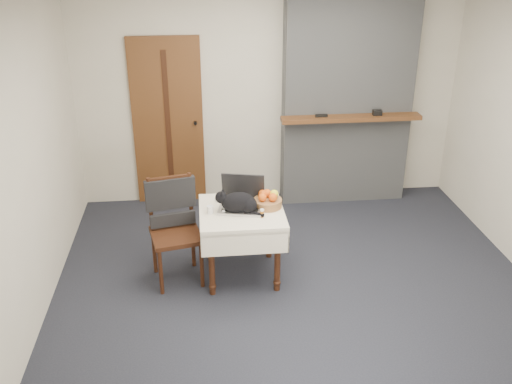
{
  "coord_description": "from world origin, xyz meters",
  "views": [
    {
      "loc": [
        -0.84,
        -4.51,
        3.08
      ],
      "look_at": [
        -0.35,
        0.15,
        0.9
      ],
      "focal_mm": 40.0,
      "sensor_mm": 36.0,
      "label": 1
    }
  ],
  "objects_px": {
    "door": "(168,123)",
    "fruit_basket": "(268,200)",
    "cat": "(239,203)",
    "cream_jar": "(210,210)",
    "side_table": "(242,221)",
    "pill_bottle": "(262,213)",
    "laptop": "(242,199)",
    "chair": "(173,215)"
  },
  "relations": [
    {
      "from": "door",
      "to": "fruit_basket",
      "type": "bearing_deg",
      "value": -60.66
    },
    {
      "from": "cat",
      "to": "fruit_basket",
      "type": "relative_size",
      "value": 1.67
    },
    {
      "from": "cat",
      "to": "cream_jar",
      "type": "height_order",
      "value": "cat"
    },
    {
      "from": "side_table",
      "to": "door",
      "type": "bearing_deg",
      "value": 112.01
    },
    {
      "from": "pill_bottle",
      "to": "fruit_basket",
      "type": "bearing_deg",
      "value": 69.78
    },
    {
      "from": "side_table",
      "to": "cat",
      "type": "xyz_separation_m",
      "value": [
        -0.03,
        -0.04,
        0.21
      ]
    },
    {
      "from": "door",
      "to": "cat",
      "type": "distance_m",
      "value": 1.95
    },
    {
      "from": "cat",
      "to": "cream_jar",
      "type": "relative_size",
      "value": 6.2
    },
    {
      "from": "fruit_basket",
      "to": "laptop",
      "type": "bearing_deg",
      "value": 175.56
    },
    {
      "from": "pill_bottle",
      "to": "chair",
      "type": "distance_m",
      "value": 0.85
    },
    {
      "from": "door",
      "to": "pill_bottle",
      "type": "xyz_separation_m",
      "value": [
        0.89,
        -1.93,
        -0.26
      ]
    },
    {
      "from": "door",
      "to": "cream_jar",
      "type": "bearing_deg",
      "value": -76.69
    },
    {
      "from": "pill_bottle",
      "to": "fruit_basket",
      "type": "height_order",
      "value": "fruit_basket"
    },
    {
      "from": "door",
      "to": "cat",
      "type": "bearing_deg",
      "value": -69.12
    },
    {
      "from": "cat",
      "to": "door",
      "type": "bearing_deg",
      "value": 120.87
    },
    {
      "from": "door",
      "to": "cream_jar",
      "type": "xyz_separation_m",
      "value": [
        0.43,
        -1.81,
        -0.26
      ]
    },
    {
      "from": "door",
      "to": "fruit_basket",
      "type": "height_order",
      "value": "door"
    },
    {
      "from": "pill_bottle",
      "to": "fruit_basket",
      "type": "xyz_separation_m",
      "value": [
        0.08,
        0.21,
        0.02
      ]
    },
    {
      "from": "door",
      "to": "pill_bottle",
      "type": "distance_m",
      "value": 2.14
    },
    {
      "from": "laptop",
      "to": "cream_jar",
      "type": "relative_size",
      "value": 6.53
    },
    {
      "from": "cream_jar",
      "to": "chair",
      "type": "bearing_deg",
      "value": 162.24
    },
    {
      "from": "laptop",
      "to": "cat",
      "type": "xyz_separation_m",
      "value": [
        -0.03,
        -0.11,
        0.02
      ]
    },
    {
      "from": "side_table",
      "to": "pill_bottle",
      "type": "bearing_deg",
      "value": -41.95
    },
    {
      "from": "door",
      "to": "side_table",
      "type": "bearing_deg",
      "value": -67.99
    },
    {
      "from": "cat",
      "to": "fruit_basket",
      "type": "xyz_separation_m",
      "value": [
        0.28,
        0.09,
        -0.04
      ]
    },
    {
      "from": "laptop",
      "to": "cat",
      "type": "distance_m",
      "value": 0.12
    },
    {
      "from": "laptop",
      "to": "chair",
      "type": "xyz_separation_m",
      "value": [
        -0.65,
        0.01,
        -0.13
      ]
    },
    {
      "from": "side_table",
      "to": "cream_jar",
      "type": "distance_m",
      "value": 0.33
    },
    {
      "from": "door",
      "to": "pill_bottle",
      "type": "height_order",
      "value": "door"
    },
    {
      "from": "door",
      "to": "cream_jar",
      "type": "relative_size",
      "value": 27.82
    },
    {
      "from": "laptop",
      "to": "pill_bottle",
      "type": "relative_size",
      "value": 6.1
    },
    {
      "from": "pill_bottle",
      "to": "cat",
      "type": "bearing_deg",
      "value": 149.75
    },
    {
      "from": "side_table",
      "to": "laptop",
      "type": "height_order",
      "value": "laptop"
    },
    {
      "from": "cream_jar",
      "to": "pill_bottle",
      "type": "relative_size",
      "value": 0.93
    },
    {
      "from": "laptop",
      "to": "fruit_basket",
      "type": "height_order",
      "value": "laptop"
    },
    {
      "from": "pill_bottle",
      "to": "chair",
      "type": "xyz_separation_m",
      "value": [
        -0.81,
        0.24,
        -0.1
      ]
    },
    {
      "from": "side_table",
      "to": "cream_jar",
      "type": "xyz_separation_m",
      "value": [
        -0.29,
        -0.03,
        0.15
      ]
    },
    {
      "from": "side_table",
      "to": "chair",
      "type": "distance_m",
      "value": 0.64
    },
    {
      "from": "laptop",
      "to": "chair",
      "type": "relative_size",
      "value": 0.47
    },
    {
      "from": "laptop",
      "to": "door",
      "type": "bearing_deg",
      "value": 125.88
    },
    {
      "from": "fruit_basket",
      "to": "chair",
      "type": "relative_size",
      "value": 0.27
    },
    {
      "from": "laptop",
      "to": "fruit_basket",
      "type": "distance_m",
      "value": 0.24
    }
  ]
}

